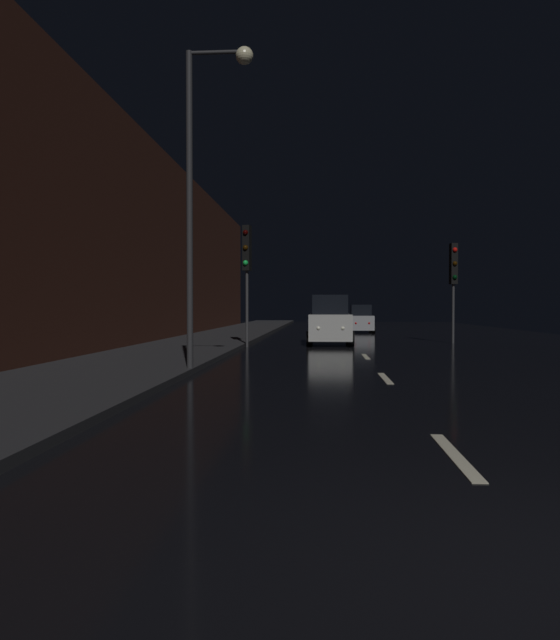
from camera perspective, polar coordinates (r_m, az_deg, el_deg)
name	(u,v)px	position (r m, az deg, el deg)	size (l,w,h in m)	color
ground	(353,343)	(28.50, 6.98, -2.21)	(26.27, 84.00, 0.02)	black
sidewalk_left	(208,341)	(28.96, -6.87, -1.98)	(4.40, 84.00, 0.15)	#28282B
building_facade_left	(131,237)	(26.33, -13.96, 7.65)	(0.80, 63.00, 9.31)	#472319
lane_centerline	(387,380)	(14.14, 10.12, -5.64)	(0.16, 15.91, 0.01)	beige
traffic_light_far_left	(247,258)	(25.38, -3.17, 5.87)	(0.37, 0.48, 5.13)	#38383A
traffic_light_far_right	(454,271)	(29.19, 16.15, 4.48)	(0.35, 0.48, 4.67)	#38383A
streetlamp_overhead	(206,163)	(15.70, -7.04, 14.60)	(1.70, 0.44, 8.19)	#2D2D30
car_approaching_headlights	(330,322)	(27.54, 4.75, -0.17)	(2.05, 4.45, 2.24)	silver
car_distant_taillights	(361,320)	(40.48, 7.66, 0.02)	(1.70, 3.68, 1.85)	#A5A8AD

